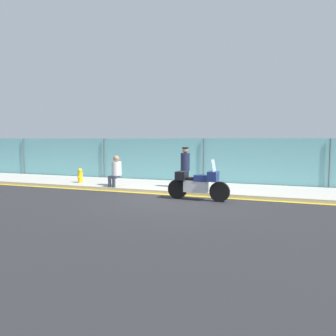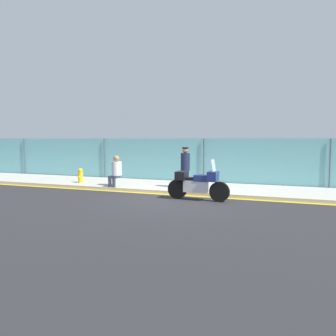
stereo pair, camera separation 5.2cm
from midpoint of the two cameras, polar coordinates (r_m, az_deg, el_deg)
The scene contains 8 objects.
ground_plane at distance 11.62m, azimuth 1.26°, elevation -5.63°, with size 120.00×120.00×0.00m, color #262628.
sidewalk at distance 14.11m, azimuth 4.76°, elevation -3.47°, with size 39.89×3.12×0.13m.
curb_paint_stripe at distance 12.56m, azimuth 2.75°, elevation -4.81°, with size 39.89×0.18×0.01m.
storefront_fence at distance 15.59m, azimuth 6.41°, elevation 1.12°, with size 37.89×0.17×2.18m.
motorcycle at distance 11.58m, azimuth 5.25°, elevation -2.73°, with size 2.26×0.56×1.46m.
officer_standing at distance 13.52m, azimuth 3.13°, elevation 0.14°, with size 0.38×0.38×1.69m.
person_seated_on_curb at distance 14.22m, azimuth -8.96°, elevation -0.24°, with size 0.43×0.70×1.32m.
fire_hydrant at distance 15.74m, azimuth -14.91°, elevation -1.29°, with size 0.23×0.29×0.67m.
Camera 2 is at (3.73, -10.79, 2.15)m, focal length 35.00 mm.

